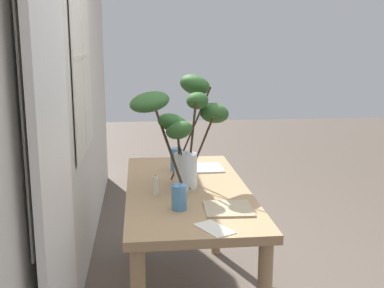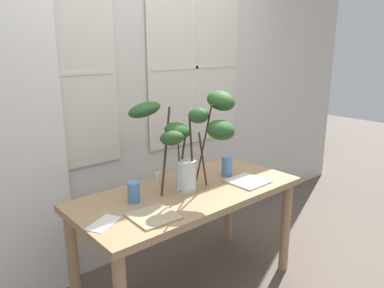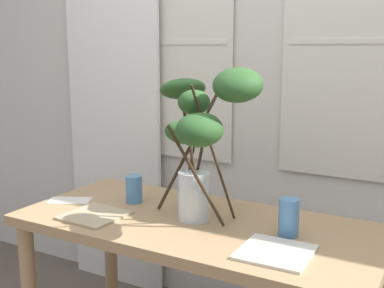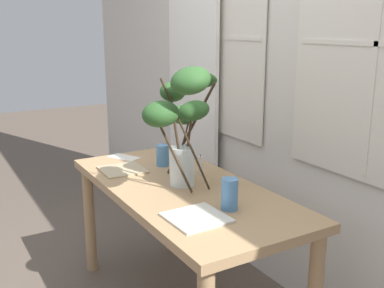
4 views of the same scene
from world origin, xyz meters
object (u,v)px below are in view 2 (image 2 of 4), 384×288
object	(u,v)px
drinking_glass_blue_left	(134,192)
drinking_glass_blue_right	(227,166)
plate_square_right	(247,181)
pillar_candle	(158,179)
vase_with_branches	(189,131)
plate_square_left	(153,216)
dining_table	(189,205)

from	to	relation	value
drinking_glass_blue_left	drinking_glass_blue_right	distance (m)	0.77
drinking_glass_blue_right	plate_square_right	distance (m)	0.20
drinking_glass_blue_left	pillar_candle	distance (m)	0.28
vase_with_branches	plate_square_right	world-z (taller)	vase_with_branches
drinking_glass_blue_right	plate_square_left	xyz separation A→B (m)	(-0.80, -0.20, -0.07)
vase_with_branches	drinking_glass_blue_left	distance (m)	0.51
drinking_glass_blue_right	dining_table	bearing A→B (deg)	-175.42
drinking_glass_blue_left	drinking_glass_blue_right	bearing A→B (deg)	-3.45
drinking_glass_blue_left	plate_square_right	xyz separation A→B (m)	(0.78, -0.23, -0.06)
plate_square_left	plate_square_right	xyz separation A→B (m)	(0.81, 0.02, 0.00)
drinking_glass_blue_right	plate_square_right	xyz separation A→B (m)	(0.02, -0.19, -0.07)
dining_table	plate_square_right	world-z (taller)	plate_square_right
drinking_glass_blue_right	plate_square_left	size ratio (longest dim) A/B	0.61
vase_with_branches	plate_square_right	distance (m)	0.58
dining_table	pillar_candle	size ratio (longest dim) A/B	13.20
drinking_glass_blue_right	pillar_candle	xyz separation A→B (m)	(-0.51, 0.15, -0.02)
dining_table	pillar_candle	bearing A→B (deg)	122.33
drinking_glass_blue_left	plate_square_left	distance (m)	0.26
vase_with_branches	drinking_glass_blue_right	size ratio (longest dim) A/B	4.58
drinking_glass_blue_right	drinking_glass_blue_left	bearing A→B (deg)	176.55
vase_with_branches	dining_table	bearing A→B (deg)	-141.57
plate_square_left	drinking_glass_blue_right	bearing A→B (deg)	14.24
dining_table	plate_square_right	distance (m)	0.45
vase_with_branches	drinking_glass_blue_right	xyz separation A→B (m)	(0.38, 0.02, -0.32)
vase_with_branches	plate_square_left	distance (m)	0.60
pillar_candle	vase_with_branches	bearing A→B (deg)	-54.30
plate_square_left	dining_table	bearing A→B (deg)	22.82
dining_table	pillar_candle	distance (m)	0.27
vase_with_branches	plate_square_left	world-z (taller)	vase_with_branches
plate_square_left	pillar_candle	xyz separation A→B (m)	(0.29, 0.36, 0.05)
drinking_glass_blue_left	vase_with_branches	bearing A→B (deg)	-10.21
vase_with_branches	drinking_glass_blue_left	size ratio (longest dim) A/B	5.30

